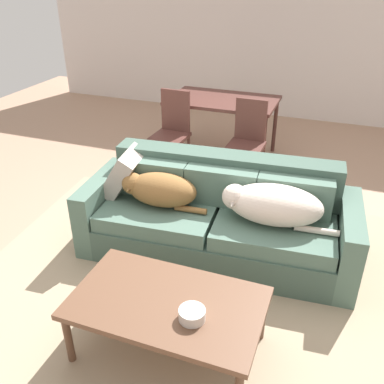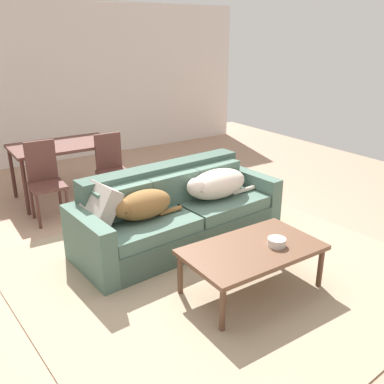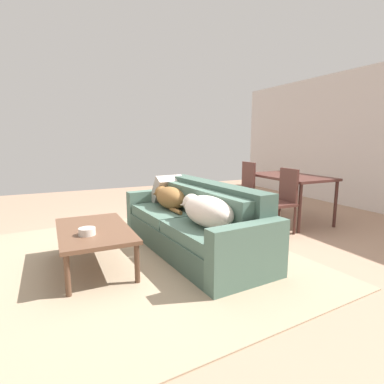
% 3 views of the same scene
% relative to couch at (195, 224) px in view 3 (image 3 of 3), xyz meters
% --- Properties ---
extents(ground_plane, '(10.00, 10.00, 0.00)m').
position_rel_couch_xyz_m(ground_plane, '(-0.27, -0.04, -0.32)').
color(ground_plane, tan).
extents(area_rug, '(3.84, 3.67, 0.01)m').
position_rel_couch_xyz_m(area_rug, '(0.00, -0.75, -0.32)').
color(area_rug, tan).
rests_on(area_rug, ground).
extents(couch, '(2.36, 1.05, 0.82)m').
position_rel_couch_xyz_m(couch, '(0.00, 0.00, 0.00)').
color(couch, '#41594D').
rests_on(couch, ground).
extents(dog_on_left_cushion, '(0.76, 0.37, 0.29)m').
position_rel_couch_xyz_m(dog_on_left_cushion, '(-0.49, -0.14, 0.26)').
color(dog_on_left_cushion, olive).
rests_on(dog_on_left_cushion, couch).
extents(dog_on_right_cushion, '(0.93, 0.44, 0.32)m').
position_rel_couch_xyz_m(dog_on_right_cushion, '(0.46, -0.09, 0.28)').
color(dog_on_right_cushion, beige).
rests_on(dog_on_right_cushion, couch).
extents(throw_pillow_by_left_arm, '(0.39, 0.45, 0.43)m').
position_rel_couch_xyz_m(throw_pillow_by_left_arm, '(-0.89, -0.02, 0.30)').
color(throw_pillow_by_left_arm, '#B3A79C').
rests_on(throw_pillow_by_left_arm, couch).
extents(coffee_table, '(1.21, 0.71, 0.43)m').
position_rel_couch_xyz_m(coffee_table, '(0.03, -1.19, 0.07)').
color(coffee_table, brown).
rests_on(coffee_table, ground).
extents(bowl_on_coffee_table, '(0.16, 0.16, 0.07)m').
position_rel_couch_xyz_m(bowl_on_coffee_table, '(0.23, -1.28, 0.14)').
color(bowl_on_coffee_table, silver).
rests_on(bowl_on_coffee_table, coffee_table).
extents(dining_table, '(1.35, 0.83, 0.76)m').
position_rel_couch_xyz_m(dining_table, '(-0.58, 2.02, 0.37)').
color(dining_table, '#532D27').
rests_on(dining_table, ground).
extents(dining_chair_near_left, '(0.42, 0.42, 0.97)m').
position_rel_couch_xyz_m(dining_chair_near_left, '(-1.01, 1.40, 0.21)').
color(dining_chair_near_left, '#532D27').
rests_on(dining_chair_near_left, ground).
extents(dining_chair_near_right, '(0.41, 0.41, 0.94)m').
position_rel_couch_xyz_m(dining_chair_near_right, '(-0.11, 1.46, 0.19)').
color(dining_chair_near_right, '#532D27').
rests_on(dining_chair_near_right, ground).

